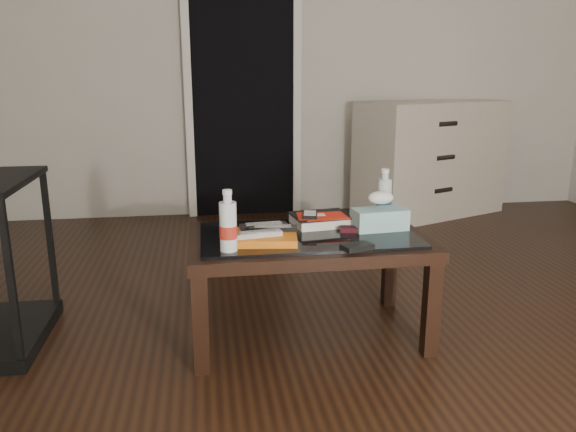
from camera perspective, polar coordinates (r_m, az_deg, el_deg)
name	(u,v)px	position (r m, az deg, el deg)	size (l,w,h in m)	color
ground	(390,357)	(2.39, 10.36, -13.94)	(5.00, 5.00, 0.00)	black
doorway	(243,85)	(4.46, -4.60, 13.15)	(0.90, 0.08, 2.07)	black
coffee_table	(308,248)	(2.40, 2.02, -3.27)	(1.00, 0.60, 0.46)	black
dresser	(431,159)	(4.62, 14.29, 5.65)	(1.30, 0.92, 0.90)	beige
magazines	(262,237)	(2.27, -2.66, -2.19)	(0.28, 0.21, 0.03)	orange
remote_silver	(257,234)	(2.23, -3.18, -1.82)	(0.20, 0.05, 0.02)	#A8A8AD
remote_black_front	(273,228)	(2.31, -1.55, -1.22)	(0.20, 0.05, 0.02)	black
remote_black_back	(264,225)	(2.35, -2.49, -0.96)	(0.20, 0.05, 0.02)	black
textbook	(321,220)	(2.51, 3.34, -0.37)	(0.25, 0.20, 0.05)	black
dvd_mailers	(319,216)	(2.48, 3.18, 0.05)	(0.19, 0.14, 0.01)	red
ipod	(310,215)	(2.45, 2.25, 0.15)	(0.06, 0.10, 0.02)	black
flip_phone	(351,229)	(2.41, 6.42, -1.35)	(0.09, 0.05, 0.02)	black
wallet	(357,247)	(2.18, 7.03, -3.12)	(0.12, 0.07, 0.02)	black
water_bottle_left	(228,221)	(2.13, -6.11, -0.46)	(0.07, 0.07, 0.24)	silver
water_bottle_right	(384,195)	(2.60, 9.75, 2.14)	(0.07, 0.07, 0.24)	silver
tissue_box	(380,219)	(2.46, 9.30, -0.31)	(0.23, 0.12, 0.09)	teal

